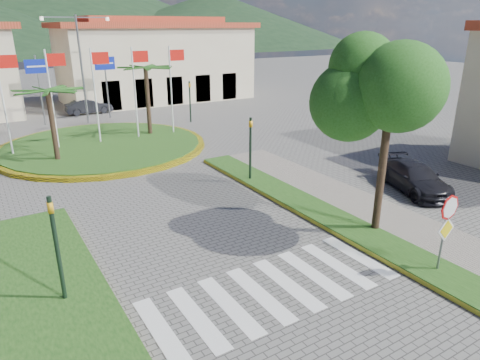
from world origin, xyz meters
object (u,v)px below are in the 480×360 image
stop_sign (447,222)px  car_dark_b (89,106)px  roundabout_island (103,145)px  deciduous_tree (391,92)px  car_side_right (415,177)px

stop_sign → car_dark_b: bearing=95.2°
roundabout_island → car_dark_b: size_ratio=3.30×
deciduous_tree → stop_sign: bearing=-101.2°
car_side_right → deciduous_tree: bearing=-136.6°
car_side_right → car_dark_b: bearing=128.2°
stop_sign → deciduous_tree: (0.60, 3.04, 3.38)m
roundabout_island → car_dark_b: bearing=80.4°
deciduous_tree → car_side_right: deciduous_tree is taller
stop_sign → deciduous_tree: 4.59m
roundabout_island → deciduous_tree: deciduous_tree is taller
stop_sign → car_side_right: (5.43, 5.04, -1.15)m
car_dark_b → car_side_right: car_side_right is taller
stop_sign → car_dark_b: stop_sign is taller
deciduous_tree → car_dark_b: deciduous_tree is taller
roundabout_island → car_side_right: (10.33, -15.00, 0.47)m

